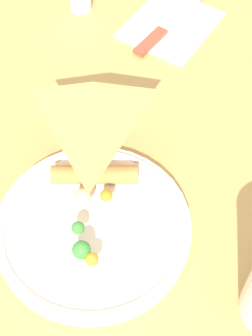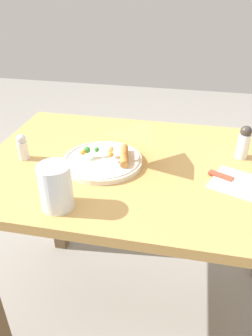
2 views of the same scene
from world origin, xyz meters
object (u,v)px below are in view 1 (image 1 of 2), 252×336
(napkin_folded, at_px, (170,25))
(butter_knife, at_px, (167,26))
(dining_table, at_px, (106,178))
(plate_pizza, at_px, (93,225))

(napkin_folded, xyz_separation_m, butter_knife, (-0.01, 0.00, 0.00))
(dining_table, height_order, plate_pizza, plate_pizza)
(plate_pizza, bearing_deg, butter_knife, -4.24)
(dining_table, height_order, butter_knife, butter_knife)
(napkin_folded, bearing_deg, dining_table, 167.22)
(dining_table, distance_m, plate_pizza, 0.20)
(plate_pizza, xyz_separation_m, butter_knife, (0.40, -0.03, -0.01))
(dining_table, bearing_deg, butter_knife, -12.32)
(butter_knife, bearing_deg, dining_table, -167.43)
(plate_pizza, bearing_deg, dining_table, 8.57)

